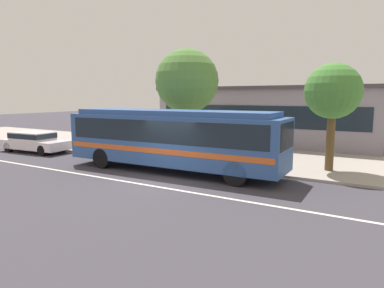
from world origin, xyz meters
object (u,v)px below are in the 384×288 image
(bus_stop_sign, at_px, (251,134))
(street_tree_mid_block, at_px, (333,92))
(sedan_behind_bus, at_px, (34,141))
(transit_bus, at_px, (172,136))
(pedestrian_walking_along_curb, at_px, (210,145))
(street_tree_near_stop, at_px, (187,81))
(pedestrian_waiting_near_sign, at_px, (198,143))

(bus_stop_sign, xyz_separation_m, street_tree_mid_block, (3.26, 1.67, 1.95))
(sedan_behind_bus, height_order, street_tree_mid_block, street_tree_mid_block)
(street_tree_mid_block, bearing_deg, transit_bus, -151.57)
(bus_stop_sign, distance_m, street_tree_mid_block, 4.15)
(transit_bus, xyz_separation_m, pedestrian_walking_along_curb, (1.01, 1.89, -0.58))
(sedan_behind_bus, bearing_deg, street_tree_near_stop, 24.05)
(sedan_behind_bus, bearing_deg, pedestrian_waiting_near_sign, 9.35)
(sedan_behind_bus, distance_m, street_tree_near_stop, 10.61)
(pedestrian_waiting_near_sign, bearing_deg, transit_bus, -96.34)
(sedan_behind_bus, height_order, street_tree_near_stop, street_tree_near_stop)
(bus_stop_sign, xyz_separation_m, street_tree_near_stop, (-5.03, 2.46, 2.66))
(pedestrian_walking_along_curb, bearing_deg, pedestrian_waiting_near_sign, 166.26)
(transit_bus, bearing_deg, pedestrian_waiting_near_sign, 83.66)
(pedestrian_walking_along_curb, height_order, street_tree_mid_block, street_tree_mid_block)
(pedestrian_waiting_near_sign, bearing_deg, pedestrian_walking_along_curb, -13.74)
(street_tree_near_stop, distance_m, street_tree_mid_block, 8.36)
(pedestrian_walking_along_curb, xyz_separation_m, street_tree_near_stop, (-2.81, 2.41, 3.33))
(pedestrian_waiting_near_sign, relative_size, pedestrian_walking_along_curb, 1.01)
(transit_bus, height_order, sedan_behind_bus, transit_bus)
(pedestrian_walking_along_curb, bearing_deg, street_tree_mid_block, 16.44)
(bus_stop_sign, bearing_deg, pedestrian_walking_along_curb, 178.60)
(pedestrian_walking_along_curb, relative_size, street_tree_mid_block, 0.35)
(transit_bus, xyz_separation_m, sedan_behind_bus, (-10.88, 0.25, -0.97))
(pedestrian_walking_along_curb, relative_size, bus_stop_sign, 0.65)
(transit_bus, relative_size, street_tree_mid_block, 2.20)
(pedestrian_waiting_near_sign, xyz_separation_m, street_tree_mid_block, (6.25, 1.43, 2.61))
(pedestrian_walking_along_curb, xyz_separation_m, street_tree_mid_block, (5.48, 1.62, 2.62))
(bus_stop_sign, distance_m, street_tree_near_stop, 6.20)
(sedan_behind_bus, relative_size, street_tree_near_stop, 0.77)
(transit_bus, distance_m, sedan_behind_bus, 10.92)
(pedestrian_walking_along_curb, distance_m, street_tree_mid_block, 6.29)
(pedestrian_waiting_near_sign, xyz_separation_m, bus_stop_sign, (2.99, -0.24, 0.66))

